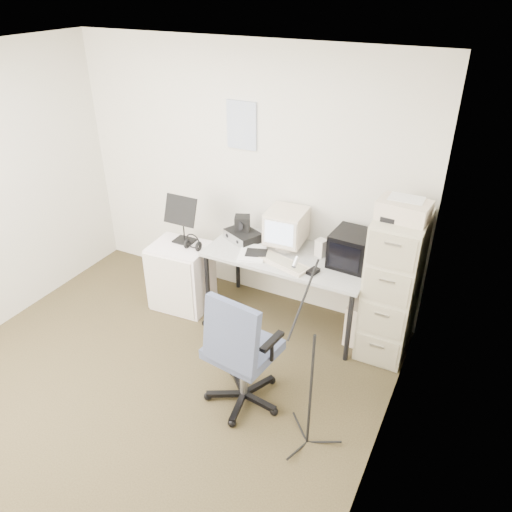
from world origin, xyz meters
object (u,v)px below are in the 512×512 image
at_px(filing_cabinet, 392,286).
at_px(office_chair, 243,347).
at_px(desk, 287,288).
at_px(side_cart, 182,276).

xyz_separation_m(filing_cabinet, office_chair, (-0.83, -1.15, -0.12)).
relative_size(desk, office_chair, 1.41).
bearing_deg(desk, side_cart, -167.29).
height_order(filing_cabinet, side_cart, filing_cabinet).
height_order(filing_cabinet, office_chair, filing_cabinet).
bearing_deg(office_chair, filing_cabinet, 62.18).
bearing_deg(filing_cabinet, office_chair, -125.78).
bearing_deg(side_cart, filing_cabinet, 3.61).
xyz_separation_m(office_chair, side_cart, (-1.16, 0.88, -0.19)).
distance_m(desk, side_cart, 1.07).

